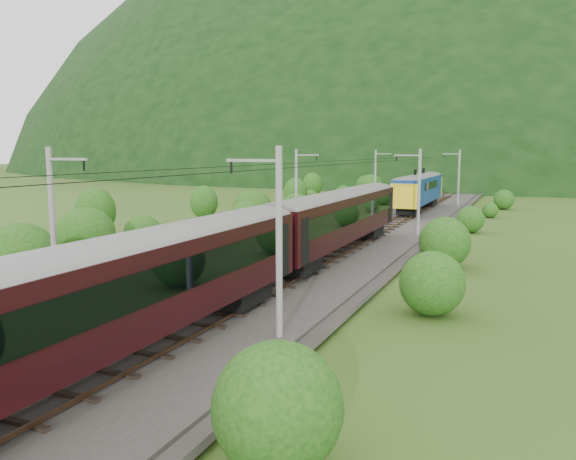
% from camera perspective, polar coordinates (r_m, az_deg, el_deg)
% --- Properties ---
extents(ground, '(600.00, 600.00, 0.00)m').
position_cam_1_polar(ground, '(27.26, -13.04, -9.44)').
color(ground, '#334A17').
rests_on(ground, ground).
extents(railbed, '(14.00, 220.00, 0.30)m').
position_cam_1_polar(railbed, '(35.47, -3.45, -4.92)').
color(railbed, '#38332D').
rests_on(railbed, ground).
extents(track_left, '(2.40, 220.00, 0.27)m').
position_cam_1_polar(track_left, '(36.54, -6.83, -4.23)').
color(track_left, brown).
rests_on(track_left, railbed).
extents(track_right, '(2.40, 220.00, 0.27)m').
position_cam_1_polar(track_right, '(34.44, 0.13, -4.93)').
color(track_right, brown).
rests_on(track_right, railbed).
extents(catenary_left, '(2.54, 192.28, 8.00)m').
position_cam_1_polar(catenary_left, '(57.26, 0.91, 4.42)').
color(catenary_left, gray).
rests_on(catenary_left, railbed).
extents(catenary_right, '(2.54, 192.28, 8.00)m').
position_cam_1_polar(catenary_right, '(53.84, 13.09, 3.99)').
color(catenary_right, gray).
rests_on(catenary_right, railbed).
extents(overhead_wires, '(4.83, 198.00, 0.03)m').
position_cam_1_polar(overhead_wires, '(34.59, -3.55, 6.37)').
color(overhead_wires, black).
rests_on(overhead_wires, ground).
extents(mountain_main, '(504.00, 360.00, 244.00)m').
position_cam_1_polar(mountain_main, '(281.43, 20.13, 5.87)').
color(mountain_main, black).
rests_on(mountain_main, ground).
extents(mountain_ridge, '(336.00, 280.00, 132.00)m').
position_cam_1_polar(mountain_ridge, '(348.43, 0.30, 6.67)').
color(mountain_ridge, black).
rests_on(mountain_ridge, ground).
extents(train, '(3.20, 128.56, 5.58)m').
position_cam_1_polar(train, '(21.15, -15.92, -4.09)').
color(train, black).
rests_on(train, ground).
extents(hazard_post_near, '(0.15, 0.15, 1.38)m').
position_cam_1_polar(hazard_post_near, '(61.22, 7.59, 1.29)').
color(hazard_post_near, red).
rests_on(hazard_post_near, railbed).
extents(hazard_post_far, '(0.16, 0.16, 1.48)m').
position_cam_1_polar(hazard_post_far, '(49.09, 5.01, -0.27)').
color(hazard_post_far, red).
rests_on(hazard_post_far, railbed).
extents(signal, '(0.25, 0.25, 2.24)m').
position_cam_1_polar(signal, '(65.62, 5.68, 2.31)').
color(signal, black).
rests_on(signal, railbed).
extents(vegetation_left, '(12.57, 152.26, 5.61)m').
position_cam_1_polar(vegetation_left, '(46.53, -16.13, 0.37)').
color(vegetation_left, '#164312').
rests_on(vegetation_left, ground).
extents(vegetation_right, '(6.67, 107.00, 3.21)m').
position_cam_1_polar(vegetation_right, '(29.48, 14.55, -5.34)').
color(vegetation_right, '#164312').
rests_on(vegetation_right, ground).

